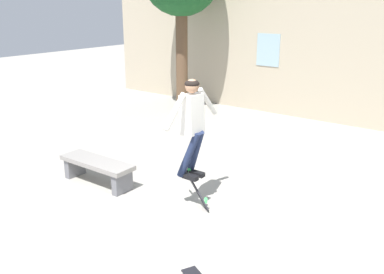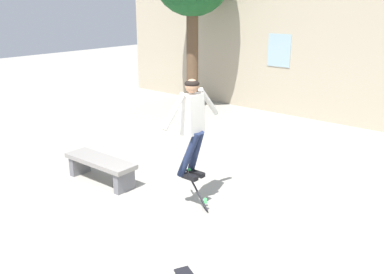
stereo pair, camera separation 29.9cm
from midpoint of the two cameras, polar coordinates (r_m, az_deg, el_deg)
name	(u,v)px [view 2 (the right image)]	position (r m, az deg, el deg)	size (l,w,h in m)	color
ground_plane	(152,230)	(6.23, -3.97, -12.32)	(40.00, 40.00, 0.00)	#A39E93
building_backdrop	(353,43)	(11.80, 21.38, 11.57)	(16.32, 0.52, 5.34)	#B7A88E
park_bench	(100,165)	(7.77, -11.03, -3.73)	(1.48, 0.48, 0.44)	gray
skater	(192,120)	(6.40, 1.35, 2.32)	(0.38, 1.27, 1.54)	silver
skateboard_flipping	(195,187)	(6.80, 1.70, -6.71)	(0.72, 0.31, 0.72)	black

